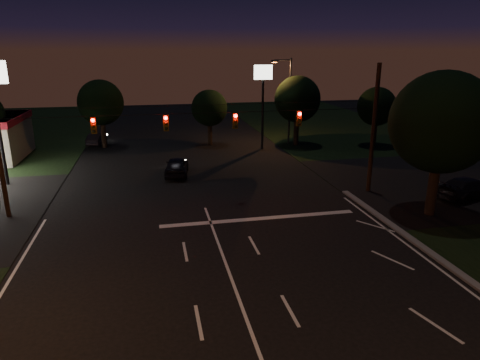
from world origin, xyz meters
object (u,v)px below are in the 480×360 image
object	(u,v)px
car_oncoming_b	(97,139)
car_cross	(469,188)
tree_right_near	(440,123)
car_oncoming_a	(177,166)
utility_pole_right	(368,191)

from	to	relation	value
car_oncoming_b	car_cross	bearing A→B (deg)	148.19
car_oncoming_b	car_cross	world-z (taller)	car_cross
car_cross	tree_right_near	bearing A→B (deg)	99.34
car_oncoming_a	car_oncoming_b	distance (m)	15.66
car_oncoming_b	car_oncoming_a	bearing A→B (deg)	128.53
tree_right_near	car_oncoming_b	distance (m)	34.36
utility_pole_right	car_cross	xyz separation A→B (m)	(6.01, -2.75, 0.72)
tree_right_near	car_oncoming_b	world-z (taller)	tree_right_near
tree_right_near	car_oncoming_a	world-z (taller)	tree_right_near
utility_pole_right	car_cross	bearing A→B (deg)	-24.62
car_oncoming_a	car_oncoming_b	bearing A→B (deg)	-52.82
car_oncoming_a	car_cross	xyz separation A→B (m)	(19.28, -9.77, -0.03)
utility_pole_right	car_oncoming_b	bearing A→B (deg)	135.39
car_oncoming_a	car_cross	distance (m)	21.61
tree_right_near	car_oncoming_a	distance (m)	19.59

